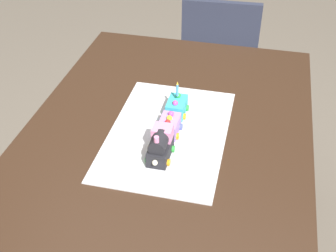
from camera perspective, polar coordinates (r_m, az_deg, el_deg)
dining_table at (r=1.63m, az=-0.09°, el=-3.45°), size 1.40×1.00×0.74m
chair at (r=2.56m, az=6.58°, el=8.42°), size 0.42×0.42×0.86m
cake_board at (r=1.55m, az=0.00°, el=-0.94°), size 0.60×0.40×0.00m
cake_locomotive at (r=1.42m, az=-1.00°, el=-2.46°), size 0.14×0.08×0.12m
cake_car_tanker_lavender at (r=1.53m, az=0.17°, el=0.04°), size 0.10×0.08×0.07m
cake_car_caboose_turquoise at (r=1.62m, az=1.11°, el=2.47°), size 0.10×0.08×0.07m
birthday_candle at (r=1.59m, az=1.20°, el=4.76°), size 0.01×0.01×0.06m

